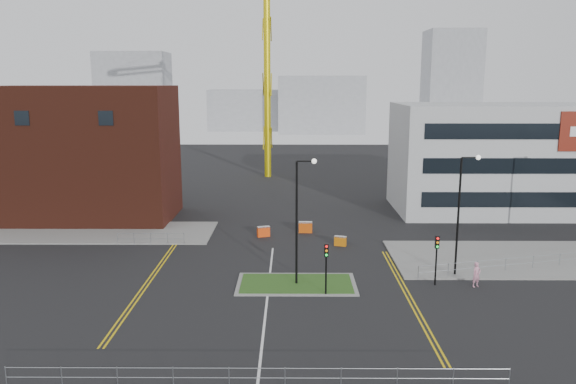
% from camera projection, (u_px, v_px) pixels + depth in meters
% --- Properties ---
extents(ground, '(200.00, 200.00, 0.00)m').
position_uv_depth(ground, '(263.00, 333.00, 32.68)').
color(ground, black).
rests_on(ground, ground).
extents(pavement_left, '(28.00, 8.00, 0.12)m').
position_uv_depth(pavement_left, '(69.00, 232.00, 54.37)').
color(pavement_left, slate).
rests_on(pavement_left, ground).
extents(pavement_right, '(24.00, 10.00, 0.12)m').
position_uv_depth(pavement_right, '(538.00, 259.00, 46.27)').
color(pavement_right, slate).
rests_on(pavement_right, ground).
extents(island_kerb, '(8.60, 4.60, 0.08)m').
position_uv_depth(island_kerb, '(296.00, 284.00, 40.51)').
color(island_kerb, slate).
rests_on(island_kerb, ground).
extents(grass_island, '(8.00, 4.00, 0.12)m').
position_uv_depth(grass_island, '(296.00, 284.00, 40.51)').
color(grass_island, '#26511B').
rests_on(grass_island, ground).
extents(brick_building, '(24.20, 10.07, 14.24)m').
position_uv_depth(brick_building, '(58.00, 155.00, 58.96)').
color(brick_building, '#4A1D12').
rests_on(brick_building, ground).
extents(office_block, '(25.00, 12.20, 12.00)m').
position_uv_depth(office_block, '(509.00, 158.00, 62.74)').
color(office_block, '#ABAEB0').
rests_on(office_block, ground).
extents(streetlamp_island, '(1.46, 0.36, 9.18)m').
position_uv_depth(streetlamp_island, '(300.00, 212.00, 39.47)').
color(streetlamp_island, black).
rests_on(streetlamp_island, ground).
extents(streetlamp_right_near, '(1.46, 0.36, 9.18)m').
position_uv_depth(streetlamp_right_near, '(462.00, 206.00, 41.36)').
color(streetlamp_right_near, black).
rests_on(streetlamp_right_near, ground).
extents(traffic_light_island, '(0.28, 0.33, 3.65)m').
position_uv_depth(traffic_light_island, '(326.00, 259.00, 38.03)').
color(traffic_light_island, black).
rests_on(traffic_light_island, ground).
extents(traffic_light_right, '(0.28, 0.33, 3.65)m').
position_uv_depth(traffic_light_right, '(437.00, 251.00, 39.94)').
color(traffic_light_right, black).
rests_on(traffic_light_right, ground).
extents(railing_front, '(24.05, 0.05, 1.10)m').
position_uv_depth(railing_front, '(257.00, 373.00, 26.64)').
color(railing_front, gray).
rests_on(railing_front, ground).
extents(railing_left, '(6.05, 0.05, 1.10)m').
position_uv_depth(railing_left, '(151.00, 237.00, 50.26)').
color(railing_left, gray).
rests_on(railing_left, ground).
extents(railing_right, '(19.05, 5.05, 1.10)m').
position_uv_depth(railing_right, '(533.00, 260.00, 43.69)').
color(railing_right, gray).
rests_on(railing_right, ground).
extents(centre_line, '(0.15, 30.00, 0.01)m').
position_uv_depth(centre_line, '(265.00, 319.00, 34.64)').
color(centre_line, silver).
rests_on(centre_line, ground).
extents(yellow_left_a, '(0.12, 24.00, 0.01)m').
position_uv_depth(yellow_left_a, '(151.00, 275.00, 42.54)').
color(yellow_left_a, gold).
rests_on(yellow_left_a, ground).
extents(yellow_left_b, '(0.12, 24.00, 0.01)m').
position_uv_depth(yellow_left_b, '(155.00, 275.00, 42.54)').
color(yellow_left_b, gold).
rests_on(yellow_left_b, ground).
extents(yellow_right_a, '(0.12, 20.00, 0.01)m').
position_uv_depth(yellow_right_a, '(406.00, 295.00, 38.51)').
color(yellow_right_a, gold).
rests_on(yellow_right_a, ground).
extents(yellow_right_b, '(0.12, 20.00, 0.01)m').
position_uv_depth(yellow_right_b, '(410.00, 295.00, 38.51)').
color(yellow_right_b, gold).
rests_on(yellow_right_b, ground).
extents(skyline_a, '(18.00, 12.00, 22.00)m').
position_uv_depth(skyline_a, '(134.00, 95.00, 148.52)').
color(skyline_a, gray).
rests_on(skyline_a, ground).
extents(skyline_b, '(24.00, 12.00, 16.00)m').
position_uv_depth(skyline_b, '(321.00, 105.00, 158.62)').
color(skyline_b, gray).
rests_on(skyline_b, ground).
extents(skyline_c, '(14.00, 12.00, 28.00)m').
position_uv_depth(skyline_c, '(451.00, 83.00, 152.35)').
color(skyline_c, gray).
rests_on(skyline_c, ground).
extents(skyline_d, '(30.00, 12.00, 12.00)m').
position_uv_depth(skyline_d, '(259.00, 110.00, 168.92)').
color(skyline_d, gray).
rests_on(skyline_d, ground).
extents(pedestrian, '(0.79, 0.68, 1.83)m').
position_uv_depth(pedestrian, '(476.00, 275.00, 39.92)').
color(pedestrian, pink).
rests_on(pedestrian, ground).
extents(barrier_left, '(1.24, 0.77, 0.99)m').
position_uv_depth(barrier_left, '(263.00, 231.00, 52.93)').
color(barrier_left, '#EF440D').
rests_on(barrier_left, ground).
extents(barrier_mid, '(1.30, 0.44, 1.09)m').
position_uv_depth(barrier_mid, '(305.00, 227.00, 54.34)').
color(barrier_mid, '#C7480B').
rests_on(barrier_mid, ground).
extents(barrier_right, '(1.12, 0.66, 0.89)m').
position_uv_depth(barrier_right, '(340.00, 241.00, 49.98)').
color(barrier_right, '#C8680B').
rests_on(barrier_right, ground).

